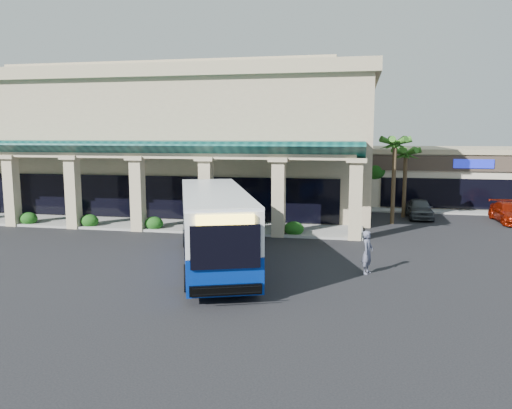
% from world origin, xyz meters
% --- Properties ---
extents(ground, '(110.00, 110.00, 0.00)m').
position_xyz_m(ground, '(0.00, 0.00, 0.00)').
color(ground, black).
extents(main_building, '(30.80, 14.80, 11.35)m').
position_xyz_m(main_building, '(-8.00, 16.00, 5.67)').
color(main_building, tan).
rests_on(main_building, ground).
extents(arcade, '(30.00, 6.20, 5.70)m').
position_xyz_m(arcade, '(-8.00, 6.80, 2.85)').
color(arcade, '#0A3D39').
rests_on(arcade, ground).
extents(strip_mall, '(22.50, 12.50, 4.90)m').
position_xyz_m(strip_mall, '(18.00, 24.00, 2.45)').
color(strip_mall, beige).
rests_on(strip_mall, ground).
extents(palm_0, '(2.40, 2.40, 6.60)m').
position_xyz_m(palm_0, '(8.50, 11.00, 3.30)').
color(palm_0, '#275C18').
rests_on(palm_0, ground).
extents(palm_1, '(2.40, 2.40, 5.80)m').
position_xyz_m(palm_1, '(9.50, 14.00, 2.90)').
color(palm_1, '#275C18').
rests_on(palm_1, ground).
extents(broadleaf_tree, '(2.60, 2.60, 4.81)m').
position_xyz_m(broadleaf_tree, '(7.50, 19.00, 2.41)').
color(broadleaf_tree, '#14450F').
rests_on(broadleaf_tree, ground).
extents(transit_bus, '(7.05, 12.81, 3.51)m').
position_xyz_m(transit_bus, '(-0.49, -1.68, 1.76)').
color(transit_bus, navy).
rests_on(transit_bus, ground).
extents(pedestrian, '(0.67, 0.81, 1.91)m').
position_xyz_m(pedestrian, '(6.59, -1.99, 0.96)').
color(pedestrian, '#57596E').
rests_on(pedestrian, ground).
extents(car_silver, '(1.77, 4.26, 1.44)m').
position_xyz_m(car_silver, '(10.59, 13.76, 0.72)').
color(car_silver, '#404549').
rests_on(car_silver, ground).
extents(car_red, '(2.15, 4.89, 1.40)m').
position_xyz_m(car_red, '(16.57, 13.06, 0.70)').
color(car_red, maroon).
rests_on(car_red, ground).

